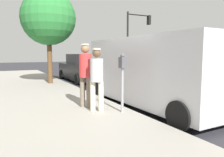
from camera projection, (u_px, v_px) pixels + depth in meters
name	position (u px, v px, depth m)	size (l,w,h in m)	color
ground_plane	(150.00, 107.00, 6.86)	(80.00, 80.00, 0.00)	#2D2D33
sidewalk_slab	(33.00, 120.00, 5.26)	(5.00, 32.00, 0.15)	#9E998E
parking_meter_near	(122.00, 73.00, 5.59)	(0.14, 0.18, 1.52)	gray
pedestrian_in_gray	(97.00, 76.00, 5.68)	(0.34, 0.34, 1.66)	beige
pedestrian_in_red	(85.00, 71.00, 6.13)	(0.34, 0.34, 1.79)	#726656
parked_van	(153.00, 70.00, 6.84)	(2.23, 5.25, 2.15)	#BCBCC1
parked_sedan_behind	(83.00, 69.00, 13.36)	(1.95, 4.40, 1.65)	black
traffic_light_corner	(136.00, 32.00, 18.97)	(2.48, 0.42, 5.20)	black
street_tree	(48.00, 18.00, 10.96)	(2.73, 2.73, 4.68)	brown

